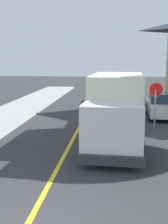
# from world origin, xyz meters

# --- Properties ---
(centre_line_yellow) EXTENTS (0.16, 56.00, 0.01)m
(centre_line_yellow) POSITION_xyz_m (0.00, 10.00, 0.00)
(centre_line_yellow) COLOR gold
(centre_line_yellow) RESTS_ON ground
(box_truck) EXTENTS (2.74, 7.29, 3.20)m
(box_truck) POSITION_xyz_m (2.12, 8.02, 1.77)
(box_truck) COLOR #F2EDCC
(box_truck) RESTS_ON ground
(parked_car_near) EXTENTS (1.94, 4.46, 1.67)m
(parked_car_near) POSITION_xyz_m (2.53, 15.78, 0.79)
(parked_car_near) COLOR #4C564C
(parked_car_near) RESTS_ON ground
(parked_car_mid) EXTENTS (1.87, 4.43, 1.67)m
(parked_car_mid) POSITION_xyz_m (1.80, 21.68, 0.79)
(parked_car_mid) COLOR black
(parked_car_mid) RESTS_ON ground
(parked_van_across) EXTENTS (1.94, 4.46, 1.67)m
(parked_van_across) POSITION_xyz_m (5.20, 14.44, 0.79)
(parked_van_across) COLOR silver
(parked_van_across) RESTS_ON ground
(stop_sign) EXTENTS (0.80, 0.10, 2.65)m
(stop_sign) POSITION_xyz_m (4.31, 10.99, 1.86)
(stop_sign) COLOR gray
(stop_sign) RESTS_ON ground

